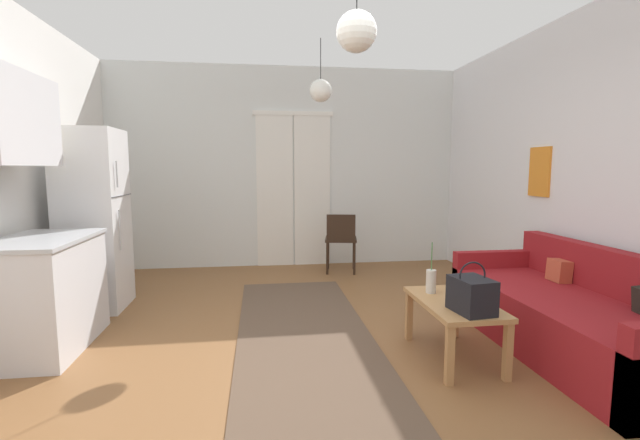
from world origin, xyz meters
The scene contains 12 objects.
ground_plane centered at (0.00, 0.00, -0.05)m, with size 5.52×7.21×0.10m, color brown.
wall_back centered at (0.00, 3.35, 1.41)m, with size 5.12×0.13×2.84m.
area_rug centered at (-0.04, 0.45, 0.01)m, with size 1.12×3.57×0.01m, color brown.
couch centered at (2.01, -0.04, 0.26)m, with size 0.90×2.12×0.79m.
coffee_table centered at (1.01, -0.03, 0.37)m, with size 0.49×0.86×0.44m.
bamboo_vase centered at (0.92, 0.19, 0.53)m, with size 0.08×0.08×0.40m.
handbag centered at (1.02, -0.29, 0.56)m, with size 0.26×0.32×0.35m.
refrigerator centered at (-2.04, 1.58, 0.90)m, with size 0.58×0.62×1.80m.
kitchen_counter centered at (-2.11, 0.57, 0.80)m, with size 0.63×1.05×2.12m.
accent_chair centered at (0.68, 2.71, 0.48)m, with size 0.49×0.47×0.81m.
pendant_lamp_near centered at (0.25, -0.06, 2.31)m, with size 0.27×0.27×0.66m.
pendant_lamp_far centered at (0.29, 1.95, 2.27)m, with size 0.25×0.25×0.69m.
Camera 1 is at (-0.40, -3.00, 1.42)m, focal length 24.51 mm.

